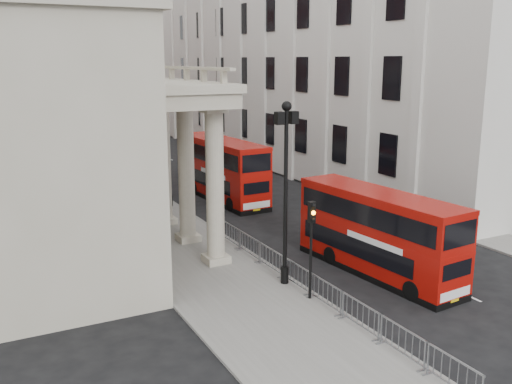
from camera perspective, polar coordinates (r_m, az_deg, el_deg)
name	(u,v)px	position (r m, az deg, el deg)	size (l,w,h in m)	color
ground	(347,316)	(23.97, 9.06, -12.18)	(260.00, 260.00, 0.00)	black
sidewalk_west	(104,183)	(49.42, -14.96, 0.83)	(6.00, 140.00, 0.12)	slate
sidewalk_east	(276,167)	(55.21, 1.98, 2.53)	(3.00, 140.00, 0.12)	slate
kerb	(138,180)	(50.10, -11.67, 1.18)	(0.20, 140.00, 0.14)	slate
portico_building	(14,134)	(35.65, -23.07, 5.33)	(9.00, 28.00, 12.00)	#A39C88
east_building	(289,35)	(57.30, 3.32, 15.40)	(8.00, 55.00, 25.00)	beige
monument_column	(70,26)	(111.12, -18.08, 15.46)	(8.00, 8.00, 54.20)	#60605E
lamp_post_south	(286,181)	(25.26, 2.99, 1.06)	(1.05, 0.44, 8.32)	black
lamp_post_mid	(168,138)	(39.70, -8.78, 5.33)	(1.05, 0.44, 8.32)	black
lamp_post_north	(112,118)	(55.01, -14.19, 7.21)	(1.05, 0.44, 8.32)	black
traffic_light	(311,232)	(24.10, 5.57, -4.01)	(0.28, 0.33, 4.30)	black
crowd_barriers	(310,284)	(25.18, 5.44, -9.12)	(0.50, 18.75, 1.10)	gray
bus_near	(378,231)	(28.08, 12.08, -3.86)	(3.09, 9.55, 4.05)	#980C07
bus_far	(222,168)	(42.36, -3.43, 2.41)	(2.96, 10.46, 4.47)	#9E0D07
pedestrian_a	(137,208)	(36.92, -11.85, -1.58)	(0.64, 0.42, 1.75)	black
pedestrian_b	(124,200)	(38.85, -13.10, -0.78)	(0.94, 0.73, 1.93)	black
pedestrian_c	(146,203)	(38.61, -10.91, -1.04)	(0.76, 0.50, 1.56)	black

